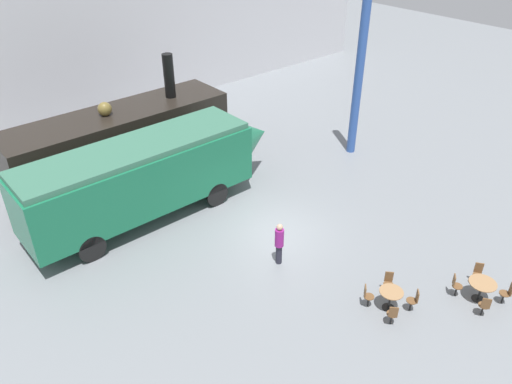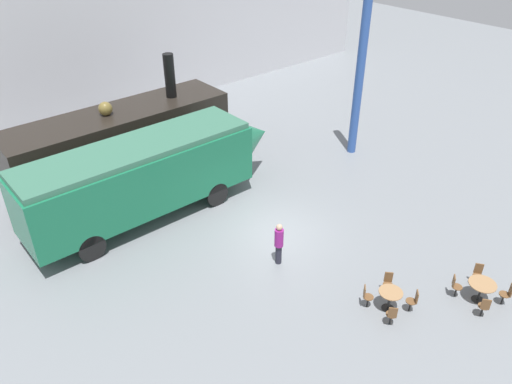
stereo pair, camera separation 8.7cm
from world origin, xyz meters
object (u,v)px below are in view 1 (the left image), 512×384
Objects in this scene: cafe_table_mid at (391,295)px; cafe_chair_0 at (456,284)px; steam_locomotive at (121,137)px; streamlined_locomotive at (156,170)px; visitor_person at (279,242)px; cafe_table_near at (482,286)px.

cafe_chair_0 is at bearing -25.93° from cafe_table_mid.
steam_locomotive is 12.38× the size of cafe_chair_0.
streamlined_locomotive is 6.32m from visitor_person.
cafe_chair_0 is at bearing -73.37° from steam_locomotive.
steam_locomotive is 14.44m from cafe_table_mid.
visitor_person reaches higher than cafe_table_mid.
streamlined_locomotive is 6.65× the size of visitor_person.
steam_locomotive is at bearing 107.56° from cafe_table_near.
visitor_person is at bearing -83.68° from steam_locomotive.
visitor_person is at bearing -75.54° from streamlined_locomotive.
cafe_chair_0 is at bearing -56.85° from visitor_person.
cafe_table_near is 1.07× the size of cafe_chair_0.
streamlined_locomotive is at bearing 168.21° from cafe_chair_0.
steam_locomotive is 0.91× the size of streamlined_locomotive.
visitor_person is (-3.94, 5.97, 0.36)m from cafe_table_near.
cafe_chair_0 is at bearing -66.13° from streamlined_locomotive.
cafe_table_mid reaches higher than cafe_table_near.
steam_locomotive is 10.09m from visitor_person.
streamlined_locomotive reaches higher than cafe_chair_0.
cafe_table_near is (5.50, -12.01, -1.44)m from streamlined_locomotive.
cafe_table_near is 0.52× the size of visitor_person.
steam_locomotive reaches higher than cafe_chair_0.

